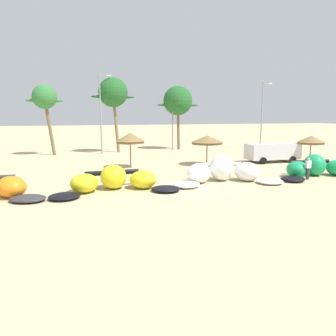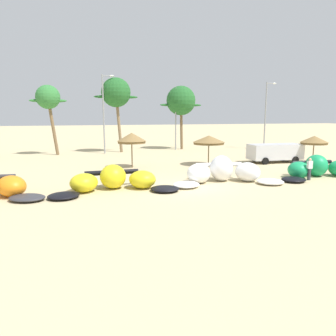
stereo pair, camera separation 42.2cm
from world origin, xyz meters
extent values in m
plane|color=#C6B284|center=(0.00, 0.00, 0.00)|extent=(260.00, 260.00, 0.00)
ellipsoid|color=orange|center=(-10.44, 0.65, 0.61)|extent=(2.35, 2.53, 1.23)
ellipsoid|color=#333338|center=(-9.47, -0.58, 0.17)|extent=(2.50, 2.26, 0.33)
ellipsoid|color=black|center=(-7.54, -0.63, 0.16)|extent=(2.26, 2.18, 0.31)
ellipsoid|color=yellow|center=(-6.38, 0.59, 0.58)|extent=(2.39, 2.42, 1.15)
ellipsoid|color=yellow|center=(-4.55, 1.07, 0.78)|extent=(1.67, 1.81, 1.55)
ellipsoid|color=yellow|center=(-2.72, 0.62, 0.58)|extent=(2.39, 2.43, 1.15)
ellipsoid|color=black|center=(-1.54, -0.59, 0.16)|extent=(2.25, 2.17, 0.31)
cylinder|color=black|center=(-4.55, 1.70, 0.94)|extent=(3.51, 0.34, 0.32)
cube|color=black|center=(-4.55, 0.89, 0.78)|extent=(1.28, 0.66, 0.04)
ellipsoid|color=white|center=(0.08, 0.04, 0.18)|extent=(2.14, 2.00, 0.37)
ellipsoid|color=white|center=(1.37, 1.10, 0.68)|extent=(2.43, 2.44, 1.36)
ellipsoid|color=white|center=(3.21, 1.34, 0.92)|extent=(1.83, 1.99, 1.83)
ellipsoid|color=white|center=(4.94, 0.67, 0.68)|extent=(2.30, 2.37, 1.36)
ellipsoid|color=white|center=(5.94, -0.65, 0.18)|extent=(2.35, 2.27, 0.37)
cylinder|color=white|center=(3.28, 1.97, 1.07)|extent=(3.47, 0.72, 0.31)
cube|color=white|center=(3.19, 1.16, 0.92)|extent=(1.32, 0.80, 0.04)
ellipsoid|color=black|center=(8.01, -0.40, 0.17)|extent=(2.11, 1.99, 0.33)
ellipsoid|color=#199E5B|center=(9.25, 0.66, 0.62)|extent=(2.37, 2.38, 1.24)
ellipsoid|color=#199E5B|center=(11.05, 0.93, 0.84)|extent=(1.76, 1.91, 1.67)
cylinder|color=black|center=(11.11, 1.55, 0.99)|extent=(3.40, 0.63, 0.31)
cube|color=black|center=(11.04, 0.76, 0.84)|extent=(1.29, 0.75, 0.04)
cylinder|color=brown|center=(-2.03, 8.78, 1.20)|extent=(0.10, 0.10, 2.40)
cone|color=olive|center=(-2.03, 8.78, 2.77)|extent=(2.58, 2.58, 0.74)
cylinder|color=brown|center=(-2.03, 8.78, 2.30)|extent=(2.45, 2.45, 0.20)
cylinder|color=brown|center=(5.15, 8.20, 1.09)|extent=(0.10, 0.10, 2.17)
cone|color=olive|center=(5.15, 8.20, 2.49)|extent=(2.99, 2.99, 0.63)
cylinder|color=brown|center=(5.15, 8.20, 2.07)|extent=(2.85, 2.85, 0.20)
cylinder|color=brown|center=(15.67, 6.69, 1.02)|extent=(0.10, 0.10, 2.04)
cone|color=olive|center=(15.67, 6.69, 2.35)|extent=(2.62, 2.62, 0.64)
cylinder|color=brown|center=(15.67, 6.69, 1.94)|extent=(2.49, 2.49, 0.20)
cube|color=silver|center=(12.20, 7.99, 1.09)|extent=(5.37, 2.22, 1.50)
cube|color=black|center=(10.75, 8.05, 1.35)|extent=(1.40, 2.03, 0.56)
cylinder|color=black|center=(10.52, 7.05, 0.34)|extent=(0.69, 0.27, 0.68)
cylinder|color=black|center=(10.60, 9.06, 0.34)|extent=(0.69, 0.27, 0.68)
cylinder|color=black|center=(13.81, 6.92, 0.34)|extent=(0.69, 0.27, 0.68)
cylinder|color=black|center=(13.88, 8.93, 0.34)|extent=(0.69, 0.27, 0.68)
cylinder|color=#383842|center=(9.48, -0.19, 0.42)|extent=(0.24, 0.24, 0.85)
cube|color=white|center=(9.48, -0.19, 1.13)|extent=(0.36, 0.22, 0.56)
sphere|color=beige|center=(9.48, -0.19, 1.52)|extent=(0.20, 0.20, 0.20)
cylinder|color=brown|center=(-9.40, 20.39, 3.37)|extent=(1.08, 0.36, 6.73)
sphere|color=#337A38|center=(-9.76, 20.39, 6.73)|extent=(2.75, 2.75, 2.75)
ellipsoid|color=#337A38|center=(-10.86, 20.39, 6.32)|extent=(1.93, 0.50, 0.36)
ellipsoid|color=#337A38|center=(-8.66, 20.39, 6.32)|extent=(1.93, 0.50, 0.36)
cylinder|color=#7F6647|center=(-1.60, 21.07, 3.72)|extent=(0.87, 0.36, 7.45)
sphere|color=#236028|center=(-1.86, 21.07, 7.44)|extent=(3.63, 3.63, 3.63)
ellipsoid|color=#236028|center=(-3.31, 21.07, 6.89)|extent=(2.54, 0.50, 0.36)
ellipsoid|color=#236028|center=(-0.41, 21.07, 6.89)|extent=(2.54, 0.50, 0.36)
cylinder|color=brown|center=(7.11, 22.31, 3.30)|extent=(0.52, 0.36, 6.61)
sphere|color=#236028|center=(7.02, 22.31, 6.61)|extent=(3.95, 3.95, 3.95)
ellipsoid|color=#236028|center=(5.45, 22.31, 6.01)|extent=(2.76, 0.50, 0.36)
ellipsoid|color=#236028|center=(8.60, 22.31, 6.01)|extent=(2.76, 0.50, 0.36)
cylinder|color=gray|center=(-3.52, 20.19, 4.72)|extent=(0.18, 0.18, 9.45)
cylinder|color=gray|center=(-2.97, 20.19, 9.30)|extent=(1.11, 0.10, 0.10)
ellipsoid|color=silver|center=(-2.41, 20.19, 9.30)|extent=(0.56, 0.24, 0.20)
cylinder|color=gray|center=(6.10, 21.68, 4.12)|extent=(0.18, 0.18, 8.25)
cylinder|color=gray|center=(6.65, 21.68, 8.10)|extent=(1.09, 0.10, 0.10)
ellipsoid|color=silver|center=(7.19, 21.68, 8.10)|extent=(0.56, 0.24, 0.20)
cylinder|color=gray|center=(18.17, 19.18, 4.53)|extent=(0.18, 0.18, 9.06)
cylinder|color=gray|center=(18.73, 19.18, 8.91)|extent=(1.13, 0.10, 0.10)
ellipsoid|color=silver|center=(19.30, 19.18, 8.91)|extent=(0.56, 0.24, 0.20)
camera|label=1|loc=(-6.97, -18.81, 4.69)|focal=33.52mm
camera|label=2|loc=(-6.57, -18.93, 4.69)|focal=33.52mm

